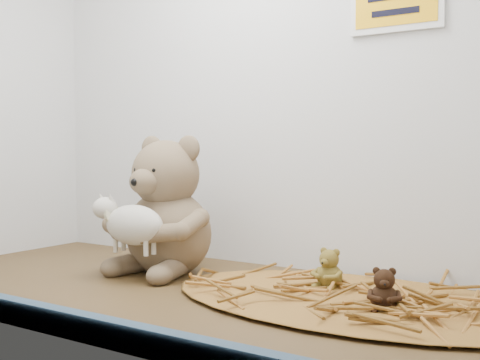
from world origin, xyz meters
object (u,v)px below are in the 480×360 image
Objects in this scene: main_teddy at (168,204)px; mini_teddy_brown at (384,287)px; toy_lamb at (134,225)px; mini_teddy_tan at (330,266)px.

main_teddy reaches higher than mini_teddy_brown.
toy_lamb is at bearing 161.58° from mini_teddy_brown.
toy_lamb is at bearing -155.45° from mini_teddy_tan.
main_teddy is 50.97cm from mini_teddy_brown.
main_teddy is at bearing 90.00° from toy_lamb.
toy_lamb is at bearing -87.49° from main_teddy.
mini_teddy_brown is (13.37, -9.25, -0.25)cm from mini_teddy_tan.
mini_teddy_brown is (49.43, 2.52, -6.41)cm from toy_lamb.
main_teddy is 10.79cm from toy_lamb.
main_teddy is 1.67× the size of toy_lamb.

